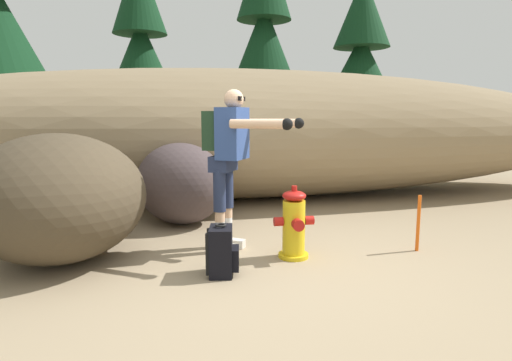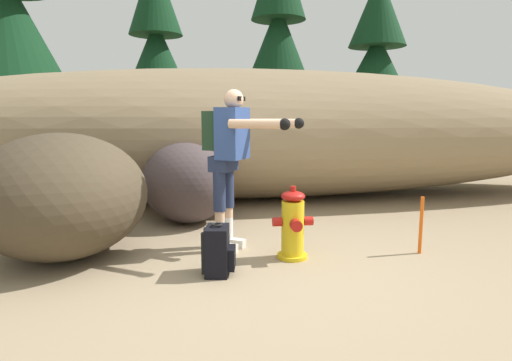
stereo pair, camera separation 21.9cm
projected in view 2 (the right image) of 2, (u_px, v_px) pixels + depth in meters
The scene contains 12 objects.
ground_plane at pixel (269, 274), 3.95m from camera, with size 56.00×56.00×0.04m, color #998466.
dirt_embankment at pixel (238, 134), 7.38m from camera, with size 14.23×3.20×2.19m, color #897556.
fire_hydrant at pixel (293, 226), 4.27m from camera, with size 0.41×0.35×0.73m.
utility_worker at pixel (231, 149), 4.41m from camera, with size 1.03×0.82×1.68m.
spare_backpack at pixel (218, 251), 3.85m from camera, with size 0.32×0.32×0.47m.
boulder_large at pixel (61, 195), 4.30m from camera, with size 1.88×1.69×1.26m, color #463A29.
boulder_mid at pixel (186, 183), 5.67m from camera, with size 1.30×1.08×1.07m, color #443839.
pine_tree_far_left at pixel (3, 12), 8.70m from camera, with size 2.98×2.98×6.53m.
pine_tree_left at pixel (156, 49), 12.38m from camera, with size 2.36×2.36×5.95m.
pine_tree_center at pixel (278, 36), 11.98m from camera, with size 2.36×2.36×6.45m.
pine_tree_right at pixel (376, 59), 11.89m from camera, with size 2.42×2.42×5.24m.
survey_stake at pixel (421, 225), 4.41m from camera, with size 0.04×0.04×0.60m, color #E55914.
Camera 2 is at (-0.56, -3.73, 1.44)m, focal length 30.04 mm.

